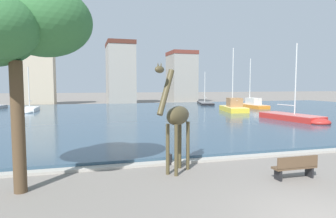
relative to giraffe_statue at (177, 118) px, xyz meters
name	(u,v)px	position (x,y,z in m)	size (l,w,h in m)	color
harbor_water	(137,115)	(2.38, 23.19, -2.16)	(88.32, 43.10, 0.26)	#334C60
quay_edge_coping	(215,159)	(2.38, 1.39, -2.23)	(88.32, 0.50, 0.12)	#ADA89E
giraffe_statue	(177,118)	(0.00, 0.00, 0.00)	(2.10, 2.04, 4.49)	#4C4228
sailboat_red	(296,119)	(15.91, 12.13, -1.85)	(3.08, 7.67, 7.65)	red
sailboat_black	(205,103)	(17.72, 38.76, -1.95)	(4.62, 9.58, 6.16)	black
sailboat_orange	(250,105)	(20.99, 28.64, -1.71)	(2.09, 8.36, 7.77)	orange
sailboat_white	(29,110)	(-10.63, 30.03, -1.90)	(1.73, 6.08, 6.04)	white
sailboat_yellow	(232,108)	(15.17, 23.38, -1.63)	(3.54, 7.05, 8.54)	gold
shade_tree	(14,26)	(-5.78, -0.68, 3.25)	(4.80, 4.47, 6.89)	brown
mooring_bollard	(169,159)	(0.06, 1.24, -2.04)	(0.24, 0.24, 0.50)	#232326
park_bench	(295,167)	(4.17, -2.06, -1.80)	(1.80, 0.44, 0.92)	brown
townhouse_corner_house	(37,74)	(-12.11, 47.66, 3.50)	(6.27, 5.35, 11.56)	#C6B293
townhouse_end_terrace	(120,73)	(3.26, 47.57, 3.84)	(5.27, 8.16, 12.24)	gray
townhouse_narrow_midrow	(182,77)	(16.78, 49.44, 3.23)	(5.48, 6.66, 11.01)	gray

